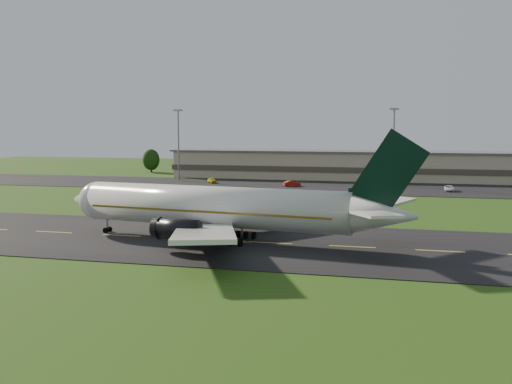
% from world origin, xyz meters
% --- Properties ---
extents(ground, '(360.00, 360.00, 0.00)m').
position_xyz_m(ground, '(0.00, 0.00, 0.00)').
color(ground, '#1E4010').
rests_on(ground, ground).
extents(taxiway, '(220.00, 30.00, 0.10)m').
position_xyz_m(taxiway, '(0.00, 0.00, 0.05)').
color(taxiway, black).
rests_on(taxiway, ground).
extents(apron, '(260.00, 30.00, 0.10)m').
position_xyz_m(apron, '(0.00, 72.00, 0.05)').
color(apron, black).
rests_on(apron, ground).
extents(airliner, '(51.23, 41.93, 15.57)m').
position_xyz_m(airliner, '(-17.98, -0.09, 4.66)').
color(airliner, white).
rests_on(airliner, ground).
extents(terminal, '(145.00, 16.00, 8.40)m').
position_xyz_m(terminal, '(6.40, 96.18, 3.99)').
color(terminal, '#C7B198').
rests_on(terminal, ground).
extents(light_mast_west, '(2.40, 1.20, 20.35)m').
position_xyz_m(light_mast_west, '(-55.00, 80.00, 12.74)').
color(light_mast_west, gray).
rests_on(light_mast_west, ground).
extents(light_mast_centre, '(2.40, 1.20, 20.35)m').
position_xyz_m(light_mast_centre, '(5.00, 80.00, 12.74)').
color(light_mast_centre, gray).
rests_on(light_mast_centre, ground).
extents(service_vehicle_a, '(3.73, 4.30, 1.40)m').
position_xyz_m(service_vehicle_a, '(-43.30, 74.67, 0.80)').
color(service_vehicle_a, yellow).
rests_on(service_vehicle_a, apron).
extents(service_vehicle_b, '(4.68, 3.43, 1.47)m').
position_xyz_m(service_vehicle_b, '(-20.35, 70.96, 0.84)').
color(service_vehicle_b, '#A5160B').
rests_on(service_vehicle_b, apron).
extents(service_vehicle_c, '(2.51, 5.02, 1.36)m').
position_xyz_m(service_vehicle_c, '(18.39, 68.95, 0.78)').
color(service_vehicle_c, silver).
rests_on(service_vehicle_c, apron).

